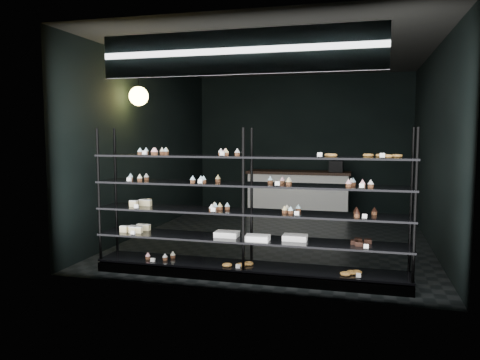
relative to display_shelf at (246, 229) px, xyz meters
The scene contains 5 objects.
room 2.64m from the display_shelf, 89.66° to the left, with size 5.01×6.01×3.20m.
display_shelf is the anchor object (origin of this frame).
signage 2.17m from the display_shelf, 88.25° to the right, with size 3.30×0.05×0.50m.
pendant_lamp 3.19m from the display_shelf, 146.39° to the left, with size 0.31×0.31×0.89m.
service_counter 4.95m from the display_shelf, 89.74° to the left, with size 2.34×0.65×1.23m.
Camera 1 is at (1.40, -8.12, 1.84)m, focal length 35.00 mm.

